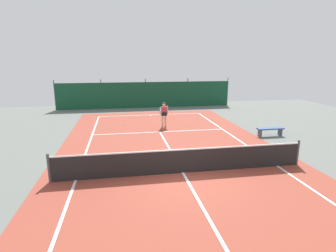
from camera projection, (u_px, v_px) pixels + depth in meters
ground_plane at (183, 173)px, 10.84m from camera, size 36.00×36.00×0.00m
court_surface at (183, 173)px, 10.84m from camera, size 11.02×26.60×0.01m
tennis_net at (183, 161)px, 10.72m from camera, size 10.12×0.10×1.10m
back_fence at (145, 100)px, 26.07m from camera, size 16.30×0.98×2.70m
tennis_player at (164, 113)px, 18.10m from camera, size 0.73×0.74×1.64m
tennis_ball_near_player at (125, 125)px, 18.59m from camera, size 0.07×0.07×0.07m
tennis_ball_midcourt at (173, 119)px, 20.75m from camera, size 0.07×0.07×0.07m
tennis_ball_by_sideline at (117, 115)px, 21.95m from camera, size 0.07×0.07×0.07m
parked_car at (144, 96)px, 27.91m from camera, size 2.37×4.38×1.68m
courtside_bench at (270, 130)px, 16.02m from camera, size 1.60×0.40×0.49m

